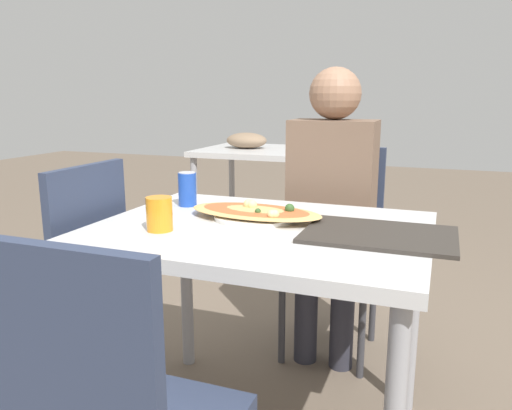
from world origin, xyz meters
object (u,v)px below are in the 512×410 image
(chair_side_left, at_px, (67,276))
(drink_glass, at_px, (159,214))
(dining_table, at_px, (261,252))
(person_seated, at_px, (331,195))
(pizza_main, at_px, (256,213))
(chair_far_seated, at_px, (335,238))
(soda_can, at_px, (187,189))

(chair_side_left, distance_m, drink_glass, 0.52)
(dining_table, xyz_separation_m, person_seated, (0.09, 0.61, 0.08))
(chair_side_left, xyz_separation_m, pizza_main, (0.65, 0.17, 0.25))
(person_seated, bearing_deg, drink_glass, 64.97)
(dining_table, xyz_separation_m, chair_far_seated, (0.09, 0.72, -0.14))
(dining_table, relative_size, soda_can, 8.17)
(chair_side_left, relative_size, person_seated, 0.73)
(chair_far_seated, distance_m, person_seated, 0.25)
(drink_glass, bearing_deg, dining_table, 30.46)
(chair_far_seated, distance_m, soda_can, 0.76)
(pizza_main, height_order, soda_can, soda_can)
(person_seated, distance_m, soda_can, 0.62)
(chair_far_seated, height_order, drink_glass, chair_far_seated)
(person_seated, bearing_deg, chair_far_seated, -90.00)
(person_seated, relative_size, soda_can, 10.02)
(dining_table, relative_size, drink_glass, 9.96)
(person_seated, distance_m, drink_glass, 0.85)
(chair_far_seated, relative_size, pizza_main, 1.94)
(person_seated, bearing_deg, pizza_main, 75.12)
(drink_glass, bearing_deg, soda_can, 104.50)
(person_seated, xyz_separation_m, soda_can, (-0.45, -0.43, 0.07))
(dining_table, xyz_separation_m, pizza_main, (-0.05, 0.08, 0.11))
(dining_table, height_order, soda_can, soda_can)
(person_seated, height_order, soda_can, person_seated)
(soda_can, height_order, drink_glass, soda_can)
(soda_can, bearing_deg, person_seated, 43.85)
(soda_can, relative_size, drink_glass, 1.22)
(dining_table, distance_m, pizza_main, 0.14)
(chair_side_left, bearing_deg, pizza_main, -75.36)
(chair_far_seated, xyz_separation_m, chair_side_left, (-0.79, -0.81, 0.00))
(chair_side_left, relative_size, soda_can, 7.32)
(chair_far_seated, bearing_deg, drink_glass, 67.91)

